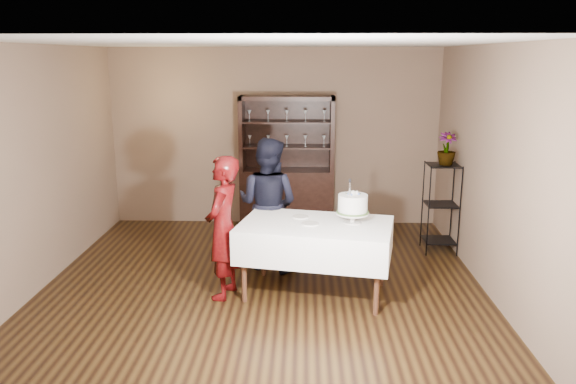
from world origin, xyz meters
name	(u,v)px	position (x,y,z in m)	size (l,w,h in m)	color
floor	(264,284)	(0.00, 0.00, 0.00)	(5.00, 5.00, 0.00)	black
ceiling	(261,43)	(0.00, 0.00, 2.70)	(5.00, 5.00, 0.00)	silver
back_wall	(274,137)	(0.00, 2.50, 1.35)	(5.00, 0.02, 2.70)	brown
wall_left	(39,168)	(-2.50, 0.00, 1.35)	(0.02, 5.00, 2.70)	brown
wall_right	(491,171)	(2.50, 0.00, 1.35)	(0.02, 5.00, 2.70)	brown
china_hutch	(287,185)	(0.20, 2.25, 0.66)	(1.40, 0.48, 2.00)	black
plant_etagere	(441,204)	(2.28, 1.20, 0.65)	(0.42, 0.42, 1.20)	black
cake_table	(316,240)	(0.59, -0.25, 0.62)	(1.78, 1.29, 0.81)	white
woman	(223,228)	(-0.40, -0.34, 0.78)	(0.57, 0.37, 1.56)	#3A0509
man	(268,204)	(0.02, 0.54, 0.81)	(0.79, 0.62, 1.62)	black
cake	(353,205)	(0.99, -0.22, 1.01)	(0.36, 0.36, 0.49)	silver
plate_near	(310,224)	(0.53, -0.29, 0.82)	(0.19, 0.19, 0.01)	silver
plate_far	(300,217)	(0.42, -0.03, 0.82)	(0.18, 0.18, 0.01)	silver
potted_plant	(447,149)	(2.30, 1.18, 1.40)	(0.24, 0.24, 0.42)	#486932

